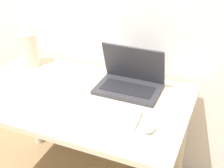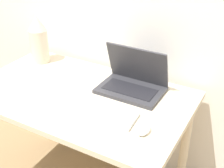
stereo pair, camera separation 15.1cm
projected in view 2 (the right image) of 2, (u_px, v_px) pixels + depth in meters
desk at (80, 108)px, 1.68m from camera, size 1.15×0.68×0.70m
laptop at (133, 81)px, 1.64m from camera, size 0.34×0.23×0.23m
keyboard at (91, 110)px, 1.48m from camera, size 0.45×0.16×0.02m
mouse at (144, 130)px, 1.34m from camera, size 0.05×0.08×0.03m
vase at (39, 40)px, 1.90m from camera, size 0.11×0.11×0.30m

